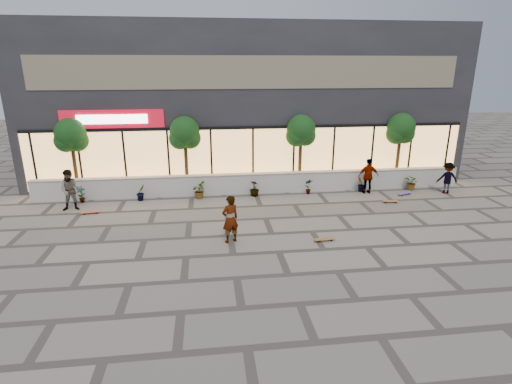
{
  "coord_description": "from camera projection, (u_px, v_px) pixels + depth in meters",
  "views": [
    {
      "loc": [
        -2.4,
        -12.66,
        6.33
      ],
      "look_at": [
        -0.45,
        3.04,
        1.3
      ],
      "focal_mm": 28.0,
      "sensor_mm": 36.0,
      "label": 1
    }
  ],
  "objects": [
    {
      "name": "tree_west",
      "position": [
        71.0,
        137.0,
        19.49
      ],
      "size": [
        1.6,
        1.5,
        3.92
      ],
      "color": "#3F2B16",
      "rests_on": "ground"
    },
    {
      "name": "tree_mideast",
      "position": [
        301.0,
        132.0,
        20.84
      ],
      "size": [
        1.6,
        1.5,
        3.92
      ],
      "color": "#3F2B16",
      "rests_on": "ground"
    },
    {
      "name": "skater_left",
      "position": [
        71.0,
        190.0,
        18.01
      ],
      "size": [
        1.0,
        0.82,
        1.9
      ],
      "primitive_type": "imported",
      "rotation": [
        0.0,
        0.0,
        0.11
      ],
      "color": "tan",
      "rests_on": "ground"
    },
    {
      "name": "tree_east",
      "position": [
        401.0,
        130.0,
        21.49
      ],
      "size": [
        1.6,
        1.5,
        3.92
      ],
      "color": "#3F2B16",
      "rests_on": "ground"
    },
    {
      "name": "shrub_f",
      "position": [
        361.0,
        184.0,
        20.79
      ],
      "size": [
        0.55,
        0.57,
        0.81
      ],
      "primitive_type": "imported",
      "rotation": [
        0.0,
        0.0,
        4.1
      ],
      "color": "#113514",
      "rests_on": "ground"
    },
    {
      "name": "skateboard_left",
      "position": [
        90.0,
        212.0,
        17.8
      ],
      "size": [
        0.81,
        0.33,
        0.1
      ],
      "rotation": [
        0.0,
        0.0,
        0.16
      ],
      "color": "#E5482B",
      "rests_on": "ground"
    },
    {
      "name": "skateboard_right_far",
      "position": [
        405.0,
        193.0,
        20.4
      ],
      "size": [
        0.86,
        0.48,
        0.1
      ],
      "rotation": [
        0.0,
        0.0,
        0.34
      ],
      "color": "#655296",
      "rests_on": "ground"
    },
    {
      "name": "skater_center",
      "position": [
        230.0,
        219.0,
        14.71
      ],
      "size": [
        0.79,
        0.68,
        1.83
      ],
      "primitive_type": "imported",
      "rotation": [
        0.0,
        0.0,
        3.58
      ],
      "color": "silver",
      "rests_on": "ground"
    },
    {
      "name": "ground",
      "position": [
        279.0,
        252.0,
        14.17
      ],
      "size": [
        80.0,
        80.0,
        0.0
      ],
      "primitive_type": "plane",
      "color": "gray",
      "rests_on": "ground"
    },
    {
      "name": "shrub_c",
      "position": [
        199.0,
        190.0,
        19.81
      ],
      "size": [
        0.68,
        0.77,
        0.81
      ],
      "primitive_type": "imported",
      "rotation": [
        0.0,
        0.0,
        1.64
      ],
      "color": "#113514",
      "rests_on": "ground"
    },
    {
      "name": "skater_right_far",
      "position": [
        447.0,
        178.0,
        20.48
      ],
      "size": [
        1.15,
        0.82,
        1.62
      ],
      "primitive_type": "imported",
      "rotation": [
        0.0,
        0.0,
        2.92
      ],
      "color": "maroon",
      "rests_on": "ground"
    },
    {
      "name": "shrub_d",
      "position": [
        255.0,
        188.0,
        20.14
      ],
      "size": [
        0.64,
        0.64,
        0.81
      ],
      "primitive_type": "imported",
      "rotation": [
        0.0,
        0.0,
        2.46
      ],
      "color": "#113514",
      "rests_on": "ground"
    },
    {
      "name": "shrub_a",
      "position": [
        81.0,
        195.0,
        19.15
      ],
      "size": [
        0.43,
        0.29,
        0.81
      ],
      "primitive_type": "imported",
      "color": "#113514",
      "rests_on": "ground"
    },
    {
      "name": "shrub_g",
      "position": [
        412.0,
        183.0,
        21.12
      ],
      "size": [
        0.77,
        0.84,
        0.81
      ],
      "primitive_type": "imported",
      "rotation": [
        0.0,
        0.0,
        4.92
      ],
      "color": "#113514",
      "rests_on": "ground"
    },
    {
      "name": "skateboard_right_near",
      "position": [
        390.0,
        201.0,
        19.23
      ],
      "size": [
        0.8,
        0.29,
        0.09
      ],
      "rotation": [
        0.0,
        0.0,
        -0.11
      ],
      "color": "#965731",
      "rests_on": "ground"
    },
    {
      "name": "planter_wall",
      "position": [
        255.0,
        183.0,
        20.63
      ],
      "size": [
        22.0,
        0.42,
        1.04
      ],
      "color": "silver",
      "rests_on": "ground"
    },
    {
      "name": "skateboard_center",
      "position": [
        324.0,
        239.0,
        15.02
      ],
      "size": [
        0.82,
        0.28,
        0.1
      ],
      "rotation": [
        0.0,
        0.0,
        0.08
      ],
      "color": "brown",
      "rests_on": "ground"
    },
    {
      "name": "shrub_b",
      "position": [
        141.0,
        192.0,
        19.48
      ],
      "size": [
        0.57,
        0.57,
        0.81
      ],
      "primitive_type": "imported",
      "rotation": [
        0.0,
        0.0,
        0.82
      ],
      "color": "#113514",
      "rests_on": "ground"
    },
    {
      "name": "retail_building",
      "position": [
        244.0,
        101.0,
        24.69
      ],
      "size": [
        24.0,
        9.17,
        8.5
      ],
      "color": "#27262C",
      "rests_on": "ground"
    },
    {
      "name": "shrub_e",
      "position": [
        309.0,
        186.0,
        20.46
      ],
      "size": [
        0.46,
        0.35,
        0.81
      ],
      "primitive_type": "imported",
      "rotation": [
        0.0,
        0.0,
        3.28
      ],
      "color": "#113514",
      "rests_on": "ground"
    },
    {
      "name": "tree_midwest",
      "position": [
        185.0,
        135.0,
        20.14
      ],
      "size": [
        1.6,
        1.5,
        3.92
      ],
      "color": "#3F2B16",
      "rests_on": "ground"
    },
    {
      "name": "skater_right_near",
      "position": [
        368.0,
        176.0,
        20.44
      ],
      "size": [
        1.09,
        0.5,
        1.82
      ],
      "primitive_type": "imported",
      "rotation": [
        0.0,
        0.0,
        3.09
      ],
      "color": "silver",
      "rests_on": "ground"
    }
  ]
}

